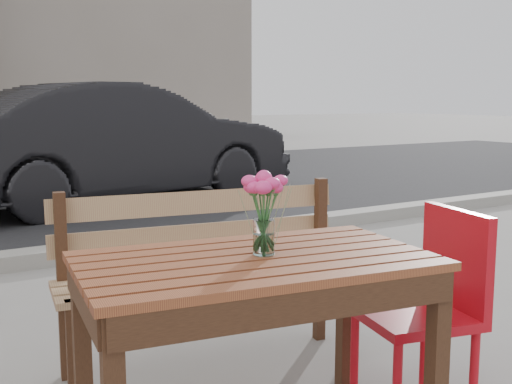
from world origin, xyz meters
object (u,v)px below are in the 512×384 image
main_vase (264,203)px  parked_car (118,144)px  main_table (255,291)px  red_chair (431,298)px

main_vase → parked_car: size_ratio=0.07×
parked_car → main_table: bearing=154.7°
red_chair → main_vase: bearing=-85.0°
main_table → main_vase: (0.04, 0.01, 0.30)m
main_vase → main_table: bearing=-169.9°
red_chair → main_vase: size_ratio=2.86×
main_vase → parked_car: parked_car is taller
main_vase → parked_car: bearing=74.5°
red_chair → parked_car: parked_car is taller
main_table → parked_car: (1.62, 5.69, 0.11)m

